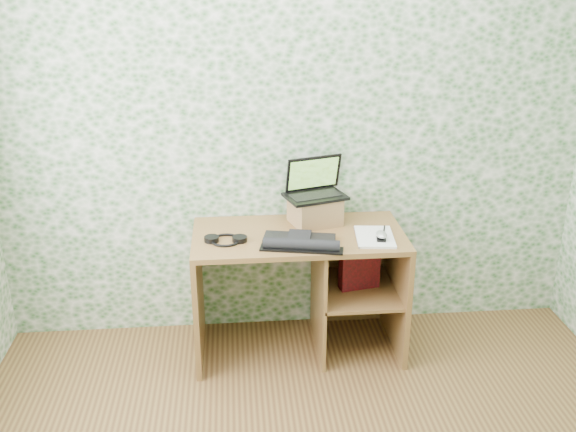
{
  "coord_description": "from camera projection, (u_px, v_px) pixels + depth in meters",
  "views": [
    {
      "loc": [
        -0.36,
        -1.88,
        2.19
      ],
      "look_at": [
        -0.07,
        1.39,
        0.88
      ],
      "focal_mm": 40.0,
      "sensor_mm": 36.0,
      "label": 1
    }
  ],
  "objects": [
    {
      "name": "desk",
      "position": [
        311.0,
        273.0,
        3.76
      ],
      "size": [
        1.2,
        0.6,
        0.75
      ],
      "color": "brown",
      "rests_on": "floor"
    },
    {
      "name": "wall_back",
      "position": [
        294.0,
        125.0,
        3.71
      ],
      "size": [
        3.5,
        0.0,
        3.5
      ],
      "primitive_type": "plane",
      "rotation": [
        1.57,
        0.0,
        0.0
      ],
      "color": "silver",
      "rests_on": "ground"
    },
    {
      "name": "keyboard",
      "position": [
        300.0,
        242.0,
        3.47
      ],
      "size": [
        0.45,
        0.31,
        0.06
      ],
      "rotation": [
        0.0,
        0.0,
        -0.21
      ],
      "color": "black",
      "rests_on": "desk"
    },
    {
      "name": "mouse",
      "position": [
        381.0,
        236.0,
        3.52
      ],
      "size": [
        0.08,
        0.11,
        0.03
      ],
      "primitive_type": "ellipsoid",
      "rotation": [
        0.0,
        0.0,
        -0.18
      ],
      "color": "silver",
      "rests_on": "notepad"
    },
    {
      "name": "headphones",
      "position": [
        226.0,
        240.0,
        3.53
      ],
      "size": [
        0.24,
        0.18,
        0.03
      ],
      "rotation": [
        0.0,
        0.0,
        -0.09
      ],
      "color": "black",
      "rests_on": "desk"
    },
    {
      "name": "laptop",
      "position": [
        315.0,
        187.0,
        3.73
      ],
      "size": [
        0.39,
        0.33,
        0.23
      ],
      "rotation": [
        0.0,
        0.0,
        0.31
      ],
      "color": "black",
      "rests_on": "riser"
    },
    {
      "name": "pen",
      "position": [
        384.0,
        231.0,
        3.62
      ],
      "size": [
        0.05,
        0.14,
        0.01
      ],
      "primitive_type": "cylinder",
      "rotation": [
        1.57,
        0.0,
        -0.29
      ],
      "color": "black",
      "rests_on": "notepad"
    },
    {
      "name": "riser",
      "position": [
        315.0,
        210.0,
        3.74
      ],
      "size": [
        0.32,
        0.29,
        0.16
      ],
      "primitive_type": "cube",
      "rotation": [
        0.0,
        0.0,
        0.31
      ],
      "color": "olive",
      "rests_on": "desk"
    },
    {
      "name": "notepad",
      "position": [
        375.0,
        237.0,
        3.57
      ],
      "size": [
        0.23,
        0.31,
        0.01
      ],
      "primitive_type": "cube",
      "rotation": [
        0.0,
        0.0,
        -0.1
      ],
      "color": "silver",
      "rests_on": "desk"
    },
    {
      "name": "red_box",
      "position": [
        359.0,
        266.0,
        3.74
      ],
      "size": [
        0.24,
        0.12,
        0.28
      ],
      "primitive_type": "cube",
      "rotation": [
        0.0,
        0.0,
        0.19
      ],
      "color": "maroon",
      "rests_on": "desk"
    }
  ]
}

